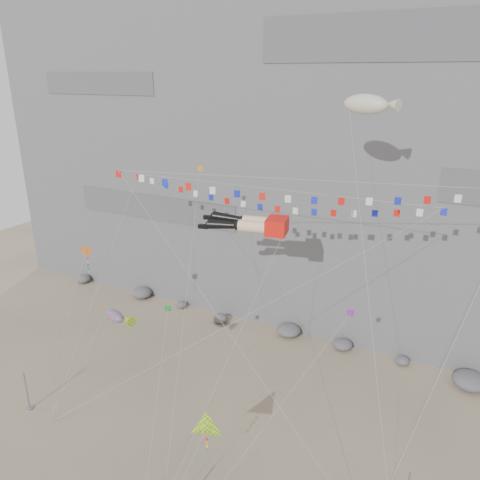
# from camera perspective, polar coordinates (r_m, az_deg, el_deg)

# --- Properties ---
(ground) EXTENTS (120.00, 120.00, 0.00)m
(ground) POSITION_cam_1_polar(r_m,az_deg,el_deg) (40.26, -3.65, -22.75)
(ground) COLOR #9E896D
(ground) RESTS_ON ground
(cliff) EXTENTS (80.00, 28.00, 50.00)m
(cliff) POSITION_cam_1_polar(r_m,az_deg,el_deg) (59.43, 12.33, 17.23)
(cliff) COLOR slate
(cliff) RESTS_ON ground
(talus_boulders) EXTENTS (60.00, 3.00, 1.20)m
(talus_boulders) POSITION_cam_1_polar(r_m,az_deg,el_deg) (52.34, 5.96, -10.88)
(talus_boulders) COLOR slate
(talus_boulders) RESTS_ON ground
(anchor_pole_left) EXTENTS (0.12, 0.12, 3.67)m
(anchor_pole_left) POSITION_cam_1_polar(r_m,az_deg,el_deg) (45.20, -24.56, -16.40)
(anchor_pole_left) COLOR gray
(anchor_pole_left) RESTS_ON ground
(legs_kite) EXTENTS (7.51, 17.77, 22.65)m
(legs_kite) POSITION_cam_1_polar(r_m,az_deg,el_deg) (38.02, 1.53, 1.95)
(legs_kite) COLOR red
(legs_kite) RESTS_ON ground
(flag_banner_upper) EXTENTS (26.82, 14.39, 26.41)m
(flag_banner_upper) POSITION_cam_1_polar(r_m,az_deg,el_deg) (38.84, 3.52, 6.24)
(flag_banner_upper) COLOR red
(flag_banner_upper) RESTS_ON ground
(flag_banner_lower) EXTENTS (27.57, 12.05, 23.28)m
(flag_banner_lower) POSITION_cam_1_polar(r_m,az_deg,el_deg) (33.59, 7.57, 7.27)
(flag_banner_lower) COLOR red
(flag_banner_lower) RESTS_ON ground
(harlequin_kite) EXTENTS (2.49, 6.48, 14.24)m
(harlequin_kite) POSITION_cam_1_polar(r_m,az_deg,el_deg) (41.45, -18.27, -1.36)
(harlequin_kite) COLOR red
(harlequin_kite) RESTS_ON ground
(fish_windsock) EXTENTS (7.07, 4.34, 11.01)m
(fish_windsock) POSITION_cam_1_polar(r_m,az_deg,el_deg) (38.49, -15.05, -8.95)
(fish_windsock) COLOR #E4400B
(fish_windsock) RESTS_ON ground
(delta_kite) EXTENTS (2.45, 4.56, 7.06)m
(delta_kite) POSITION_cam_1_polar(r_m,az_deg,el_deg) (33.13, -4.14, -21.92)
(delta_kite) COLOR yellow
(delta_kite) RESTS_ON ground
(blimp_windsock) EXTENTS (8.82, 12.75, 28.15)m
(blimp_windsock) POSITION_cam_1_polar(r_m,az_deg,el_deg) (35.96, 15.05, 15.62)
(blimp_windsock) COLOR beige
(blimp_windsock) RESTS_ON ground
(small_kite_a) EXTENTS (6.14, 15.34, 24.81)m
(small_kite_a) POSITION_cam_1_polar(r_m,az_deg,el_deg) (41.34, -4.97, 7.67)
(small_kite_a) COLOR orange
(small_kite_a) RESTS_ON ground
(small_kite_b) EXTENTS (6.78, 10.96, 16.17)m
(small_kite_b) POSITION_cam_1_polar(r_m,az_deg,el_deg) (34.95, 13.01, -9.10)
(small_kite_b) COLOR purple
(small_kite_b) RESTS_ON ground
(small_kite_c) EXTENTS (4.65, 9.99, 14.01)m
(small_kite_c) POSITION_cam_1_polar(r_m,az_deg,el_deg) (37.46, -8.83, -8.53)
(small_kite_c) COLOR #179535
(small_kite_c) RESTS_ON ground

